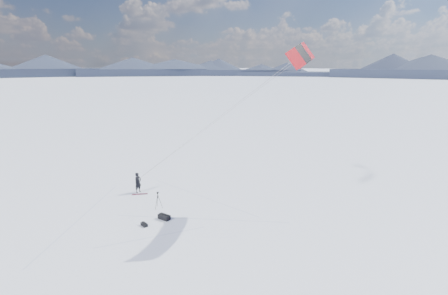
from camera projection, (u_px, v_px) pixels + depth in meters
The scene contains 9 objects.
ground at pixel (144, 207), 27.28m from camera, with size 1800.00×1800.00×0.00m, color white.
horizon_hills at pixel (141, 164), 26.35m from camera, with size 704.00×705.94×9.00m.
snow_tracks at pixel (126, 202), 28.17m from camera, with size 13.93×9.84×0.01m.
snowkiter at pixel (139, 192), 30.38m from camera, with size 0.70×0.46×1.91m, color black.
snowboard at pixel (140, 194), 29.88m from camera, with size 1.40×0.26×0.04m, color maroon.
tripod at pixel (158, 198), 26.81m from camera, with size 0.65×0.60×1.42m.
gear_bag_a at pixel (164, 217), 25.05m from camera, with size 1.01×0.57×0.43m.
gear_bag_b at pixel (144, 224), 24.01m from camera, with size 0.67×0.51×0.27m.
power_kite at pixel (302, 56), 23.85m from camera, with size 15.25×6.07×11.95m.
Camera 1 is at (16.77, -19.94, 11.65)m, focal length 26.00 mm.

